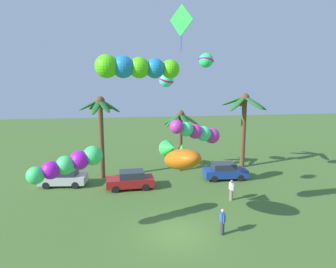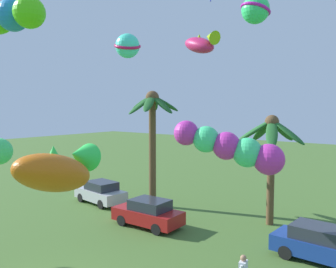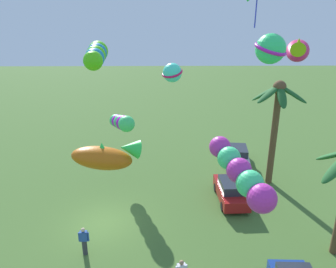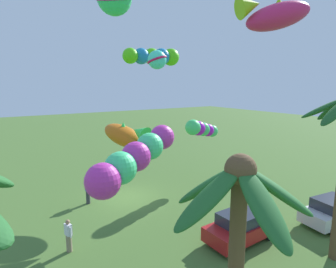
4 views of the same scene
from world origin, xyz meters
name	(u,v)px [view 1 (image 1 of 4)]	position (x,y,z in m)	size (l,w,h in m)	color
ground_plane	(177,234)	(0.00, 0.00, 0.00)	(120.00, 120.00, 0.00)	#476B2D
palm_tree_0	(244,111)	(9.34, 12.87, 5.87)	(4.62, 4.87, 7.73)	brown
palm_tree_1	(180,126)	(2.64, 12.55, 4.59)	(3.75, 3.71, 6.12)	brown
palm_tree_2	(101,118)	(-4.96, 11.38, 5.61)	(3.77, 3.58, 7.60)	brown
parked_car_0	(130,180)	(-2.48, 8.11, 0.75)	(3.96, 1.85, 1.51)	#A51919
parked_car_1	(64,177)	(-8.14, 9.68, 0.75)	(4.07, 2.15, 1.51)	#BCBCC1
parked_car_2	(225,171)	(6.16, 9.28, 0.75)	(3.97, 1.87, 1.51)	navy
spectator_0	(222,222)	(2.59, -0.47, 0.81)	(0.26, 0.55, 1.59)	#38383D
spectator_1	(231,190)	(4.98, 4.41, 0.81)	(0.31, 0.54, 1.59)	gray
kite_tube_0	(69,164)	(-6.02, 0.61, 4.37)	(3.92, 2.21, 1.73)	#3FDC6E
kite_ball_1	(206,60)	(3.74, 7.76, 10.55)	(1.78, 1.78, 1.16)	#31E370
kite_tube_2	(197,132)	(2.99, 7.27, 4.82)	(4.47, 2.54, 2.24)	#C42FA5
kite_fish_3	(147,68)	(-0.75, 10.60, 10.03)	(2.88, 1.97, 1.44)	#D1215C
kite_diamond_4	(181,21)	(1.66, 7.62, 13.49)	(1.40, 2.25, 3.58)	green
kite_fish_5	(180,157)	(0.25, 0.55, 4.51)	(2.66, 4.13, 2.00)	#CE6211
kite_ball_6	(166,80)	(-0.04, 4.10, 8.98)	(1.49, 1.49, 0.97)	#46F0C9
kite_tube_7	(135,67)	(-2.30, -0.11, 9.59)	(4.44, 1.45, 1.21)	#51D814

